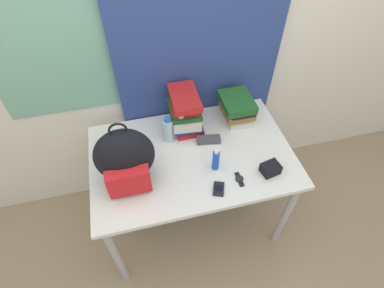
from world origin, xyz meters
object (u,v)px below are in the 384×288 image
Objects in this scene: book_stack_center at (237,108)px; sunglasses_case at (209,140)px; backpack at (125,158)px; book_stack_left at (185,111)px; water_bottle at (168,130)px; camera_pouch at (271,169)px; wristwatch at (239,179)px; sports_bottle at (181,120)px; cell_phone at (219,189)px; sunscreen_bottle at (216,160)px.

sunglasses_case is at bearing -145.63° from book_stack_center.
book_stack_left is at bearing 38.99° from backpack.
sunglasses_case is (0.24, -0.08, -0.07)m from water_bottle.
wristwatch is (-0.19, -0.01, -0.03)m from camera_pouch.
water_bottle reaches higher than camera_pouch.
backpack reaches higher than sports_bottle.
book_stack_center is 0.49m from camera_pouch.
cell_phone is (-0.29, -0.53, -0.08)m from book_stack_center.
book_stack_center is (0.76, 0.33, -0.09)m from backpack.
backpack is 0.38m from water_bottle.
sunglasses_case is 1.55× the size of wristwatch.
book_stack_left is 0.63m from camera_pouch.
book_stack_center is at bearing 8.36° from sports_bottle.
book_stack_left is 1.51× the size of water_bottle.
cell_phone reaches higher than wristwatch.
backpack is at bearing -156.79° from book_stack_center.
water_bottle is (-0.49, -0.09, -0.00)m from book_stack_center.
water_bottle is 0.49m from cell_phone.
sports_bottle is at bearing 135.63° from camera_pouch.
book_stack_left is at bearing 55.45° from sports_bottle.
water_bottle is 0.53m from wristwatch.
sunglasses_case reaches higher than wristwatch.
water_bottle is 1.19× the size of sunglasses_case.
backpack reaches higher than cell_phone.
sunscreen_bottle is (0.09, -0.38, -0.06)m from book_stack_left.
sunglasses_case is at bearing 82.83° from cell_phone.
camera_pouch is at bearing -11.14° from backpack.
sunscreen_bottle is at bearing -76.38° from book_stack_left.
sunglasses_case is (0.52, 0.16, -0.16)m from backpack.
water_bottle is at bearing 161.53° from sunglasses_case.
wristwatch is (-0.15, -0.49, -0.09)m from book_stack_center.
backpack is 0.52m from book_stack_left.
camera_pouch is at bearing -51.00° from book_stack_left.
sports_bottle is 0.50m from cell_phone.
wristwatch is at bearing -50.75° from water_bottle.
sports_bottle is 1.65× the size of sunglasses_case.
sunglasses_case is (0.02, 0.21, -0.06)m from sunscreen_bottle.
book_stack_center is (0.36, -0.00, -0.04)m from book_stack_left.
sports_bottle reaches higher than sunglasses_case.
water_bottle is 1.60× the size of camera_pouch.
sunscreen_bottle reaches higher than cell_phone.
sports_bottle is at bearing 144.59° from sunglasses_case.
sunscreen_bottle is 0.32m from camera_pouch.
sunscreen_bottle is (0.50, -0.05, -0.10)m from backpack.
water_bottle is (-0.13, -0.09, -0.05)m from book_stack_left.
backpack is 2.66× the size of sunscreen_bottle.
book_stack_center reaches higher than wristwatch.
book_stack_center is 0.61m from cell_phone.
backpack is at bearing -141.01° from book_stack_left.
backpack is at bearing -143.64° from sports_bottle.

